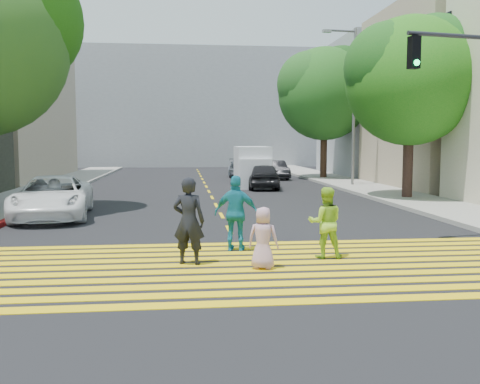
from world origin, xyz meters
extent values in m
plane|color=black|center=(0.00, 0.00, 0.00)|extent=(120.00, 120.00, 0.00)
cube|color=gray|center=(-8.50, 22.00, 0.07)|extent=(3.00, 40.00, 0.15)
cube|color=gray|center=(8.50, 15.00, 0.07)|extent=(3.00, 60.00, 0.15)
cube|color=yellow|center=(0.00, -1.20, 0.01)|extent=(13.40, 0.35, 0.01)
cube|color=yellow|center=(0.00, -0.65, 0.01)|extent=(13.40, 0.35, 0.01)
cube|color=yellow|center=(0.00, -0.10, 0.01)|extent=(13.40, 0.35, 0.01)
cube|color=yellow|center=(0.00, 0.45, 0.01)|extent=(13.40, 0.35, 0.01)
cube|color=yellow|center=(0.00, 1.00, 0.01)|extent=(13.40, 0.35, 0.01)
cube|color=yellow|center=(0.00, 1.55, 0.01)|extent=(13.40, 0.35, 0.01)
cube|color=yellow|center=(0.00, 2.10, 0.01)|extent=(13.40, 0.35, 0.01)
cube|color=yellow|center=(0.00, 2.65, 0.01)|extent=(13.40, 0.35, 0.01)
cube|color=yellow|center=(0.00, 3.20, 0.01)|extent=(13.40, 0.35, 0.01)
cube|color=yellow|center=(0.00, 3.75, 0.01)|extent=(13.40, 0.35, 0.01)
cube|color=yellow|center=(0.00, 6.00, 0.01)|extent=(0.12, 1.40, 0.01)
cube|color=yellow|center=(0.00, 9.00, 0.01)|extent=(0.12, 1.40, 0.01)
cube|color=yellow|center=(0.00, 12.00, 0.01)|extent=(0.12, 1.40, 0.01)
cube|color=yellow|center=(0.00, 15.00, 0.01)|extent=(0.12, 1.40, 0.01)
cube|color=yellow|center=(0.00, 18.00, 0.01)|extent=(0.12, 1.40, 0.01)
cube|color=yellow|center=(0.00, 21.00, 0.01)|extent=(0.12, 1.40, 0.01)
cube|color=yellow|center=(0.00, 24.00, 0.01)|extent=(0.12, 1.40, 0.01)
cube|color=yellow|center=(0.00, 27.00, 0.01)|extent=(0.12, 1.40, 0.01)
cube|color=yellow|center=(0.00, 30.00, 0.01)|extent=(0.12, 1.40, 0.01)
cube|color=yellow|center=(0.00, 33.00, 0.01)|extent=(0.12, 1.40, 0.01)
cube|color=yellow|center=(0.00, 36.00, 0.01)|extent=(0.12, 1.40, 0.01)
cube|color=yellow|center=(0.00, 39.00, 0.01)|extent=(0.12, 1.40, 0.01)
cube|color=tan|center=(15.00, 19.00, 5.00)|extent=(10.00, 10.00, 10.00)
cube|color=gray|center=(15.00, 30.00, 5.00)|extent=(10.00, 10.00, 10.00)
cube|color=gray|center=(0.00, 48.00, 6.00)|extent=(30.00, 8.00, 12.00)
sphere|color=#1D590B|center=(-7.31, 10.93, 6.95)|extent=(5.68, 5.68, 4.87)
cylinder|color=black|center=(8.49, 12.99, 1.48)|extent=(0.47, 0.47, 2.96)
sphere|color=#0E6210|center=(8.49, 12.99, 5.18)|extent=(5.97, 5.97, 5.56)
sphere|color=#155713|center=(9.62, 13.20, 6.01)|extent=(4.48, 4.48, 4.17)
sphere|color=#0D4D13|center=(7.50, 12.86, 5.74)|extent=(4.18, 4.18, 3.89)
cylinder|color=black|center=(8.20, 26.02, 1.63)|extent=(0.47, 0.47, 3.27)
sphere|color=#1A5415|center=(8.20, 26.02, 5.76)|extent=(6.44, 6.44, 6.23)
sphere|color=black|center=(9.44, 26.37, 6.69)|extent=(4.83, 4.83, 4.67)
sphere|color=#234316|center=(7.12, 25.78, 6.38)|extent=(4.51, 4.51, 4.36)
imported|color=black|center=(-1.23, 1.65, 0.93)|extent=(0.77, 0.61, 1.86)
imported|color=#96CE2B|center=(1.80, 1.99, 0.79)|extent=(0.84, 0.70, 1.59)
imported|color=#BB8EA0|center=(0.26, 1.08, 0.64)|extent=(0.73, 0.60, 1.28)
imported|color=teal|center=(-0.09, 2.98, 0.90)|extent=(1.13, 0.68, 1.80)
imported|color=white|center=(-5.73, 9.06, 0.71)|extent=(2.87, 5.34, 1.43)
imported|color=black|center=(3.05, 19.39, 0.71)|extent=(2.08, 4.31, 1.42)
imported|color=gray|center=(3.15, 29.49, 0.73)|extent=(2.87, 5.30, 1.46)
imported|color=black|center=(4.98, 26.65, 0.64)|extent=(1.51, 3.92, 1.27)
cube|color=silver|center=(2.66, 21.28, 1.14)|extent=(1.99, 4.63, 2.28)
cube|color=silver|center=(2.59, 19.27, 0.82)|extent=(1.77, 1.16, 1.64)
cylinder|color=black|center=(1.87, 19.66, 0.32)|extent=(0.25, 0.65, 0.64)
cylinder|color=black|center=(3.33, 19.61, 0.32)|extent=(0.25, 0.65, 0.64)
cylinder|color=black|center=(1.99, 22.95, 0.32)|extent=(0.25, 0.65, 0.64)
cylinder|color=black|center=(3.45, 22.90, 0.32)|extent=(0.25, 0.65, 0.64)
cylinder|color=#2C2C32|center=(6.03, 3.69, 5.25)|extent=(3.71, 0.75, 0.11)
cube|color=black|center=(4.37, 3.40, 4.78)|extent=(0.28, 0.28, 0.79)
sphere|color=#06D74C|center=(4.39, 3.28, 4.52)|extent=(0.17, 0.17, 0.15)
cylinder|color=slate|center=(8.23, 19.80, 4.41)|extent=(0.17, 0.17, 8.82)
cylinder|color=#58595F|center=(7.35, 19.71, 8.63)|extent=(1.77, 0.30, 0.12)
cube|color=gray|center=(6.57, 19.63, 8.58)|extent=(0.51, 0.27, 0.15)
camera|label=1|loc=(-1.35, -9.51, 2.60)|focal=40.00mm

